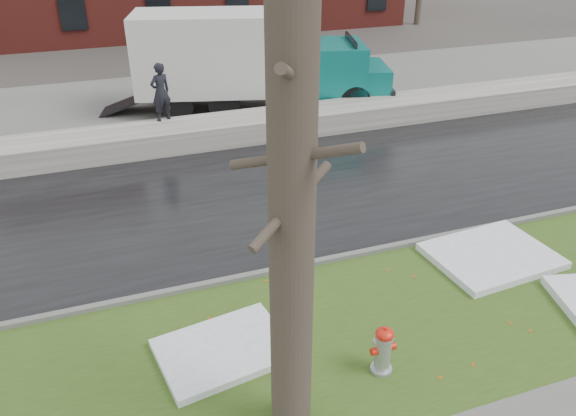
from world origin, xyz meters
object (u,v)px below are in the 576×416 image
object	(u,v)px
worker	(161,92)
box_truck	(245,60)
tree	(292,211)
fire_hydrant	(383,348)

from	to	relation	value
worker	box_truck	bearing A→B (deg)	-170.12
tree	box_truck	size ratio (longest dim) A/B	0.68
fire_hydrant	box_truck	xyz separation A→B (m)	(1.58, 13.82, 1.35)
tree	box_truck	world-z (taller)	tree
fire_hydrant	box_truck	distance (m)	13.98
fire_hydrant	worker	distance (m)	11.78
fire_hydrant	worker	size ratio (longest dim) A/B	0.50
fire_hydrant	tree	distance (m)	3.68
tree	worker	size ratio (longest dim) A/B	3.94
box_truck	worker	size ratio (longest dim) A/B	5.82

